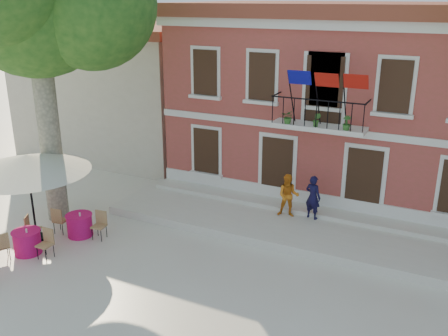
% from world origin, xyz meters
% --- Properties ---
extents(ground, '(90.00, 90.00, 0.00)m').
position_xyz_m(ground, '(0.00, 0.00, 0.00)').
color(ground, beige).
rests_on(ground, ground).
extents(main_building, '(13.50, 9.59, 7.50)m').
position_xyz_m(main_building, '(2.00, 9.99, 3.78)').
color(main_building, '#AE423F').
rests_on(main_building, ground).
extents(neighbor_west, '(9.40, 9.40, 6.40)m').
position_xyz_m(neighbor_west, '(-9.50, 11.00, 3.22)').
color(neighbor_west, beige).
rests_on(neighbor_west, ground).
extents(terrace, '(14.00, 3.40, 0.30)m').
position_xyz_m(terrace, '(2.00, 4.40, 0.15)').
color(terrace, silver).
rests_on(terrace, ground).
extents(patio_umbrella, '(4.00, 4.00, 2.97)m').
position_xyz_m(patio_umbrella, '(-5.93, 0.03, 2.67)').
color(patio_umbrella, black).
rests_on(patio_umbrella, ground).
extents(pedestrian_navy, '(0.66, 0.52, 1.58)m').
position_xyz_m(pedestrian_navy, '(2.09, 5.07, 1.09)').
color(pedestrian_navy, black).
rests_on(pedestrian_navy, terrace).
extents(pedestrian_orange, '(0.87, 0.75, 1.56)m').
position_xyz_m(pedestrian_orange, '(1.26, 4.86, 1.08)').
color(pedestrian_orange, orange).
rests_on(pedestrian_orange, terrace).
extents(cafe_table_1, '(1.63, 1.87, 0.95)m').
position_xyz_m(cafe_table_1, '(-5.42, -0.83, 0.43)').
color(cafe_table_1, '#EA167C').
rests_on(cafe_table_1, ground).
extents(cafe_table_3, '(1.96, 0.90, 0.95)m').
position_xyz_m(cafe_table_3, '(-4.77, 0.86, 0.42)').
color(cafe_table_3, '#EA167C').
rests_on(cafe_table_3, ground).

